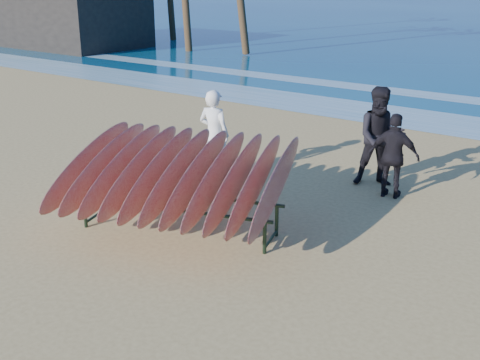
# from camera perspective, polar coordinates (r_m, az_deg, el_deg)

# --- Properties ---
(ground) EXTENTS (120.00, 120.00, 0.00)m
(ground) POSITION_cam_1_polar(r_m,az_deg,el_deg) (8.63, -3.20, -7.38)
(ground) COLOR tan
(ground) RESTS_ON ground
(foam_near) EXTENTS (160.00, 160.00, 0.00)m
(foam_near) POSITION_cam_1_polar(r_m,az_deg,el_deg) (17.09, 18.82, 5.15)
(foam_near) COLOR white
(foam_near) RESTS_ON ground
(surfboard_rack) EXTENTS (3.88, 3.65, 1.56)m
(surfboard_rack) POSITION_cam_1_polar(r_m,az_deg,el_deg) (9.16, -5.93, 0.54)
(surfboard_rack) COLOR black
(surfboard_rack) RESTS_ON ground
(person_white) EXTENTS (0.69, 0.50, 1.74)m
(person_white) POSITION_cam_1_polar(r_m,az_deg,el_deg) (11.66, -2.47, 4.34)
(person_white) COLOR white
(person_white) RESTS_ON ground
(person_dark_a) EXTENTS (1.15, 1.09, 1.88)m
(person_dark_a) POSITION_cam_1_polar(r_m,az_deg,el_deg) (11.51, 13.16, 4.00)
(person_dark_a) COLOR black
(person_dark_a) RESTS_ON ground
(person_dark_b) EXTENTS (0.94, 0.51, 1.53)m
(person_dark_b) POSITION_cam_1_polar(r_m,az_deg,el_deg) (10.97, 14.38, 2.21)
(person_dark_b) COLOR black
(person_dark_b) RESTS_ON ground
(building) EXTENTS (9.03, 5.02, 4.01)m
(building) POSITION_cam_1_polar(r_m,az_deg,el_deg) (35.00, -16.63, 15.39)
(building) COLOR #2D2823
(building) RESTS_ON ground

